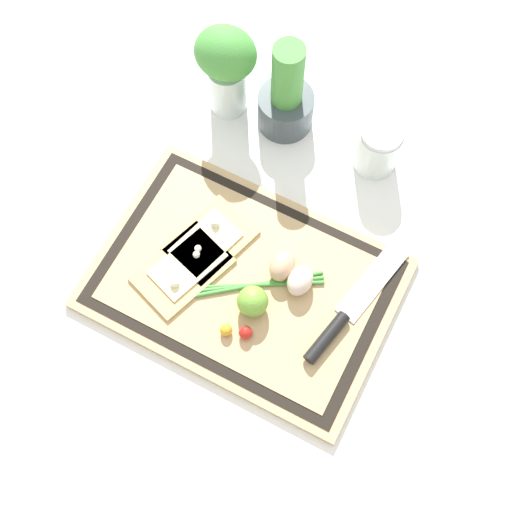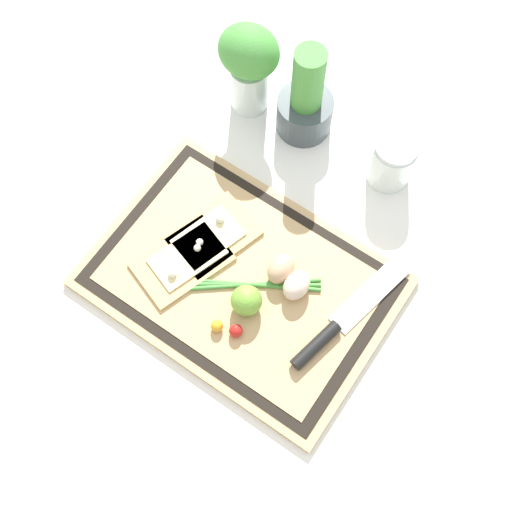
% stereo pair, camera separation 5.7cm
% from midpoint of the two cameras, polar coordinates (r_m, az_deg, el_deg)
% --- Properties ---
extents(ground_plane, '(6.00, 6.00, 0.00)m').
position_cam_midpoint_polar(ground_plane, '(1.25, -2.25, -2.38)').
color(ground_plane, white).
extents(cutting_board, '(0.51, 0.36, 0.02)m').
position_cam_midpoint_polar(cutting_board, '(1.24, -2.26, -2.23)').
color(cutting_board, tan).
rests_on(cutting_board, ground_plane).
extents(pizza_slice_near, '(0.15, 0.19, 0.02)m').
position_cam_midpoint_polar(pizza_slice_near, '(1.24, -7.11, -1.09)').
color(pizza_slice_near, tan).
rests_on(pizza_slice_near, cutting_board).
extents(pizza_slice_far, '(0.14, 0.17, 0.02)m').
position_cam_midpoint_polar(pizza_slice_far, '(1.26, -5.05, 1.18)').
color(pizza_slice_far, tan).
rests_on(pizza_slice_far, cutting_board).
extents(knife, '(0.09, 0.27, 0.02)m').
position_cam_midpoint_polar(knife, '(1.20, 5.42, -5.27)').
color(knife, silver).
rests_on(knife, cutting_board).
extents(egg_brown, '(0.04, 0.06, 0.04)m').
position_cam_midpoint_polar(egg_brown, '(1.22, 0.79, -0.88)').
color(egg_brown, tan).
rests_on(egg_brown, cutting_board).
extents(egg_pink, '(0.04, 0.06, 0.04)m').
position_cam_midpoint_polar(egg_pink, '(1.21, 2.20, -2.05)').
color(egg_pink, beige).
rests_on(egg_pink, cutting_board).
extents(lime, '(0.05, 0.05, 0.05)m').
position_cam_midpoint_polar(lime, '(1.19, -1.64, -3.72)').
color(lime, '#70A838').
rests_on(lime, cutting_board).
extents(cherry_tomato_red, '(0.02, 0.02, 0.02)m').
position_cam_midpoint_polar(cherry_tomato_red, '(1.19, -2.21, -6.22)').
color(cherry_tomato_red, red).
rests_on(cherry_tomato_red, cutting_board).
extents(cherry_tomato_yellow, '(0.02, 0.02, 0.02)m').
position_cam_midpoint_polar(cherry_tomato_yellow, '(1.19, -3.78, -6.01)').
color(cherry_tomato_yellow, gold).
rests_on(cherry_tomato_yellow, cutting_board).
extents(scallion_bunch, '(0.21, 0.16, 0.01)m').
position_cam_midpoint_polar(scallion_bunch, '(1.22, -1.49, -2.42)').
color(scallion_bunch, '#47933D').
rests_on(scallion_bunch, cutting_board).
extents(herb_pot, '(0.11, 0.11, 0.21)m').
position_cam_midpoint_polar(herb_pot, '(1.34, 1.19, 12.41)').
color(herb_pot, '#3D474C').
rests_on(herb_pot, ground_plane).
extents(sauce_jar, '(0.08, 0.08, 0.11)m').
position_cam_midpoint_polar(sauce_jar, '(1.32, 8.47, 8.40)').
color(sauce_jar, silver).
rests_on(sauce_jar, ground_plane).
extents(herb_glass, '(0.11, 0.10, 0.20)m').
position_cam_midpoint_polar(herb_glass, '(1.32, -3.67, 14.91)').
color(herb_glass, silver).
rests_on(herb_glass, ground_plane).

